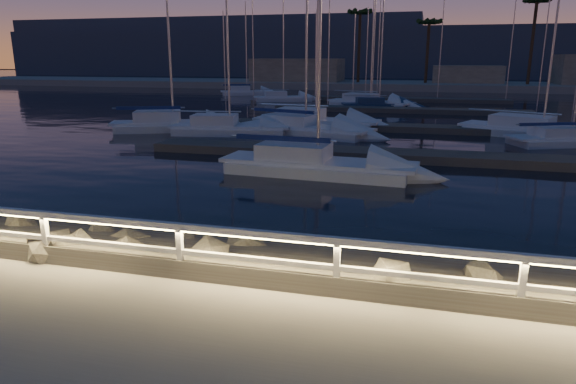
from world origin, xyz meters
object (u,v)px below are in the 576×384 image
sailboat_h (538,130)px  sailboat_n (377,104)px  sailboat_i (282,97)px  sailboat_c (568,138)px  guard_rail (278,247)px  sailboat_m (246,92)px  sailboat_e (227,127)px  sailboat_f (313,121)px  sailboat_g (302,127)px  sailboat_a (170,124)px  sailboat_b (313,163)px  sailboat_j (368,102)px

sailboat_h → sailboat_n: sailboat_h is taller
sailboat_i → sailboat_c: bearing=-68.6°
guard_rail → sailboat_m: 58.49m
sailboat_e → sailboat_f: sailboat_f is taller
sailboat_h → sailboat_i: (-22.03, 21.52, -0.04)m
sailboat_g → sailboat_h: 14.20m
guard_rail → sailboat_m: (-20.10, 54.92, -0.95)m
sailboat_a → sailboat_c: bearing=-21.4°
sailboat_b → sailboat_e: bearing=132.1°
sailboat_b → sailboat_j: bearing=95.8°
sailboat_f → sailboat_i: 22.21m
guard_rail → sailboat_g: (-4.96, 22.77, -0.93)m
sailboat_c → sailboat_h: bearing=87.8°
sailboat_g → sailboat_m: sailboat_g is taller
sailboat_n → sailboat_h: bearing=-70.6°
sailboat_h → sailboat_c: bearing=-43.5°
sailboat_h → sailboat_n: bearing=150.7°
sailboat_b → sailboat_g: (-2.99, 10.75, -0.00)m
sailboat_j → sailboat_a: bearing=-97.8°
guard_rail → sailboat_g: 23.32m
guard_rail → sailboat_a: 26.12m
guard_rail → sailboat_m: size_ratio=3.85×
guard_rail → sailboat_b: size_ratio=3.25×
sailboat_c → sailboat_g: (-15.01, 0.06, 0.05)m
sailboat_a → sailboat_g: size_ratio=0.93×
sailboat_e → sailboat_f: size_ratio=0.88×
sailboat_a → sailboat_i: (0.70, 24.69, -0.06)m
sailboat_i → sailboat_b: bearing=-94.6°
sailboat_c → sailboat_g: 15.01m
sailboat_e → sailboat_j: size_ratio=0.89×
sailboat_e → sailboat_j: sailboat_j is taller
guard_rail → sailboat_c: 24.85m
sailboat_a → sailboat_h: 22.94m
sailboat_a → sailboat_c: sailboat_a is taller
sailboat_e → sailboat_m: bearing=98.6°
sailboat_f → sailboat_i: size_ratio=1.31×
sailboat_j → sailboat_f: bearing=-76.9°
sailboat_h → sailboat_j: size_ratio=1.12×
sailboat_g → sailboat_n: size_ratio=1.24×
sailboat_g → sailboat_h: (13.96, 2.61, 0.01)m
sailboat_e → sailboat_h: (18.52, 3.81, 0.00)m
sailboat_i → sailboat_f: bearing=-91.1°
sailboat_h → sailboat_i: 30.80m
sailboat_c → sailboat_i: (-23.08, 24.20, 0.02)m
sailboat_c → sailboat_h: 2.87m
sailboat_g → sailboat_m: 35.55m
sailboat_n → sailboat_c: bearing=-72.4°
sailboat_e → sailboat_f: 6.43m
sailboat_c → sailboat_m: (-30.16, 32.22, 0.03)m
guard_rail → sailboat_h: sailboat_h is taller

